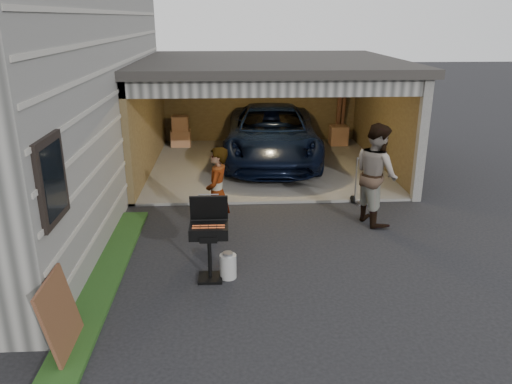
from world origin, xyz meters
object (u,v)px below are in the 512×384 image
(minivan, at_px, (272,136))
(bbq_grill, at_px, (209,233))
(plywood_panel, at_px, (60,316))
(man, at_px, (376,174))
(propane_tank, at_px, (228,266))
(hand_truck, at_px, (362,194))
(woman, at_px, (217,194))

(minivan, distance_m, bbq_grill, 6.84)
(minivan, bearing_deg, plywood_panel, -107.80)
(minivan, height_order, man, man)
(minivan, bearing_deg, bbq_grill, -99.43)
(minivan, bearing_deg, propane_tank, -97.12)
(man, bearing_deg, hand_truck, -18.16)
(woman, height_order, man, man)
(man, relative_size, plywood_panel, 2.01)
(minivan, height_order, bbq_grill, minivan)
(man, distance_m, propane_tank, 3.72)
(minivan, height_order, propane_tank, minivan)
(bbq_grill, xyz_separation_m, hand_truck, (3.25, 3.23, -0.58))
(man, distance_m, hand_truck, 1.34)
(propane_tank, bearing_deg, man, 36.54)
(woman, relative_size, plywood_panel, 1.74)
(man, xyz_separation_m, bbq_grill, (-3.20, -2.17, -0.23))
(woman, bearing_deg, hand_truck, 129.27)
(propane_tank, bearing_deg, woman, 96.68)
(man, relative_size, propane_tank, 5.11)
(hand_truck, bearing_deg, plywood_panel, -151.21)
(propane_tank, bearing_deg, plywood_panel, -139.33)
(plywood_panel, bearing_deg, man, 38.29)
(propane_tank, xyz_separation_m, hand_truck, (2.96, 3.23, 0.01))
(bbq_grill, height_order, plywood_panel, bbq_grill)
(minivan, xyz_separation_m, man, (1.68, -4.50, 0.25))
(woman, relative_size, man, 0.86)
(woman, xyz_separation_m, propane_tank, (0.18, -1.55, -0.67))
(woman, distance_m, bbq_grill, 1.56)
(plywood_panel, relative_size, hand_truck, 0.95)
(hand_truck, bearing_deg, minivan, 100.62)
(propane_tank, height_order, plywood_panel, plywood_panel)
(bbq_grill, bearing_deg, minivan, 77.17)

